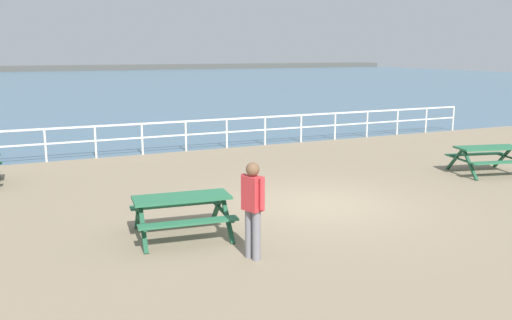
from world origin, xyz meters
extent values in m
cube|color=gray|center=(0.00, 0.00, -0.10)|extent=(30.00, 24.00, 0.20)
cube|color=#476B84|center=(0.00, 52.75, 0.00)|extent=(142.00, 90.00, 0.01)
cube|color=#4C4C47|center=(0.00, 95.75, 0.00)|extent=(142.00, 6.00, 1.80)
cube|color=white|center=(0.00, 7.75, 1.05)|extent=(23.00, 0.06, 0.06)
cube|color=white|center=(0.00, 7.75, 0.58)|extent=(23.00, 0.05, 0.05)
cylinder|color=white|center=(-5.37, 7.75, 0.53)|extent=(0.07, 0.07, 1.05)
cylinder|color=white|center=(-3.83, 7.75, 0.53)|extent=(0.07, 0.07, 1.05)
cylinder|color=white|center=(-2.30, 7.75, 0.53)|extent=(0.07, 0.07, 1.05)
cylinder|color=white|center=(-0.77, 7.75, 0.53)|extent=(0.07, 0.07, 1.05)
cylinder|color=white|center=(0.77, 7.75, 0.53)|extent=(0.07, 0.07, 1.05)
cylinder|color=white|center=(2.30, 7.75, 0.53)|extent=(0.07, 0.07, 1.05)
cylinder|color=white|center=(3.83, 7.75, 0.53)|extent=(0.07, 0.07, 1.05)
cylinder|color=white|center=(5.37, 7.75, 0.53)|extent=(0.07, 0.07, 1.05)
cylinder|color=white|center=(6.90, 7.75, 0.53)|extent=(0.07, 0.07, 1.05)
cylinder|color=white|center=(8.43, 7.75, 0.53)|extent=(0.07, 0.07, 1.05)
cylinder|color=white|center=(9.97, 7.75, 0.53)|extent=(0.07, 0.07, 1.05)
cylinder|color=white|center=(11.50, 7.75, 0.53)|extent=(0.07, 0.07, 1.05)
cube|color=#286B47|center=(-3.46, -0.78, 0.75)|extent=(1.86, 0.88, 0.05)
cube|color=#286B47|center=(-3.40, -0.17, 0.45)|extent=(1.82, 0.44, 0.04)
cube|color=#286B47|center=(-3.52, -1.40, 0.45)|extent=(1.82, 0.44, 0.04)
cube|color=#1E5035|center=(-2.65, -0.49, 0.38)|extent=(0.16, 0.80, 0.79)
cube|color=#1E5035|center=(-2.72, -1.24, 0.38)|extent=(0.16, 0.80, 0.79)
cube|color=#1E5035|center=(-2.69, -0.86, 0.42)|extent=(0.21, 1.50, 0.04)
cube|color=#1E5035|center=(-4.20, -0.33, 0.38)|extent=(0.16, 0.80, 0.79)
cube|color=#1E5035|center=(-4.28, -1.08, 0.38)|extent=(0.16, 0.80, 0.79)
cube|color=#1E5035|center=(-4.24, -0.71, 0.42)|extent=(0.21, 1.50, 0.04)
cube|color=#286B47|center=(6.03, 0.78, 0.75)|extent=(1.91, 1.09, 0.05)
cube|color=#286B47|center=(6.17, 1.38, 0.45)|extent=(1.81, 0.66, 0.04)
cube|color=#286B47|center=(5.89, 0.17, 0.45)|extent=(1.81, 0.66, 0.04)
cube|color=#1E5035|center=(6.88, 0.97, 0.38)|extent=(0.26, 0.79, 0.79)
cube|color=#1E5035|center=(6.79, 0.60, 0.42)|extent=(0.40, 1.48, 0.04)
cube|color=#1E5035|center=(5.36, 1.32, 0.38)|extent=(0.26, 0.79, 0.79)
cube|color=#1E5035|center=(5.19, 0.59, 0.38)|extent=(0.26, 0.79, 0.79)
cube|color=#1E5035|center=(5.27, 0.95, 0.42)|extent=(0.40, 1.48, 0.04)
cylinder|color=slate|center=(-2.75, -2.30, 0.42)|extent=(0.14, 0.14, 0.85)
cylinder|color=slate|center=(-2.69, -2.47, 0.42)|extent=(0.14, 0.14, 0.85)
cube|color=red|center=(-2.72, -2.39, 1.14)|extent=(0.32, 0.39, 0.58)
cylinder|color=red|center=(-2.79, -2.18, 1.17)|extent=(0.09, 0.09, 0.52)
cylinder|color=red|center=(-2.64, -2.60, 1.17)|extent=(0.09, 0.09, 0.52)
sphere|color=brown|center=(-2.72, -2.39, 1.54)|extent=(0.23, 0.23, 0.23)
camera|label=1|loc=(-6.22, -10.26, 3.44)|focal=37.88mm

